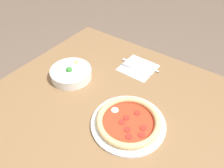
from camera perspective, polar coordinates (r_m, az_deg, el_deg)
dining_table at (r=1.05m, az=-1.74°, el=-9.49°), size 1.02×1.06×0.74m
pizza at (r=0.89m, az=4.29°, el=-9.80°), size 0.30×0.30×0.04m
bowl at (r=1.11m, az=-10.69°, el=2.92°), size 0.21×0.21×0.07m
napkin at (r=1.17m, az=6.82°, el=4.23°), size 0.17×0.17×0.00m
fork at (r=1.15m, az=6.27°, el=3.72°), size 0.02×0.17×0.00m
knife at (r=1.18m, az=7.77°, el=4.73°), size 0.03×0.22×0.01m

